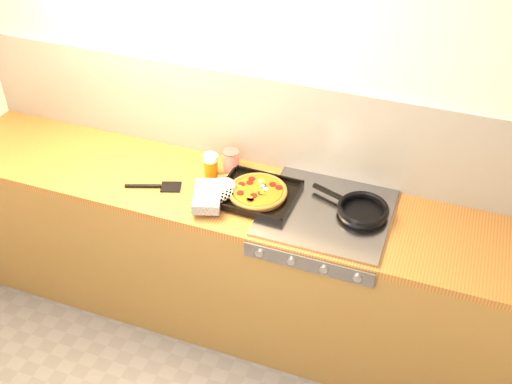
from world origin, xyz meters
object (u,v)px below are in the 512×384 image
at_px(frying_pan, 362,210).
at_px(juice_glass, 211,165).
at_px(pizza_on_tray, 244,193).
at_px(tomato_can, 231,161).

xyz_separation_m(frying_pan, juice_glass, (-0.80, 0.05, 0.03)).
distance_m(frying_pan, juice_glass, 0.80).
bearing_deg(pizza_on_tray, juice_glass, 151.17).
bearing_deg(tomato_can, frying_pan, -10.28).
relative_size(tomato_can, juice_glass, 0.96).
bearing_deg(frying_pan, juice_glass, 176.09).
height_order(frying_pan, tomato_can, tomato_can).
height_order(pizza_on_tray, tomato_can, tomato_can).
xyz_separation_m(frying_pan, tomato_can, (-0.72, 0.13, 0.02)).
xyz_separation_m(pizza_on_tray, juice_glass, (-0.23, 0.13, 0.02)).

